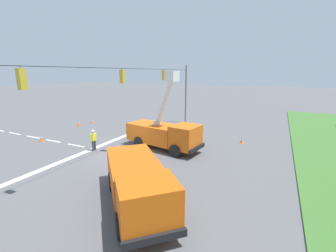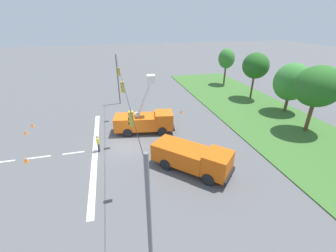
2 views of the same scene
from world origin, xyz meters
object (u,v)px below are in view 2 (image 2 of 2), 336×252
utility_truck_support_near (192,157)px  traffic_cone_mid_left (182,111)px  tree_west (256,66)px  traffic_cone_foreground_left (25,132)px  traffic_cone_foreground_right (26,159)px  tree_centre (292,82)px  utility_truck_bucket_lift (145,121)px  traffic_cone_mid_right (32,124)px  road_worker (98,142)px  tree_far_west (226,59)px  tree_east (318,87)px  traffic_cone_near_bucket (141,118)px

utility_truck_support_near → traffic_cone_mid_left: utility_truck_support_near is taller
tree_west → traffic_cone_foreground_left: bearing=-81.7°
traffic_cone_foreground_left → traffic_cone_foreground_right: traffic_cone_foreground_right is taller
tree_centre → traffic_cone_foreground_right: bearing=-81.9°
tree_west → utility_truck_bucket_lift: size_ratio=1.04×
utility_truck_bucket_lift → traffic_cone_mid_right: (-4.70, -12.85, -1.12)m
tree_centre → traffic_cone_mid_right: (-3.55, -32.27, -3.91)m
tree_centre → traffic_cone_foreground_left: bearing=-92.9°
traffic_cone_foreground_left → traffic_cone_mid_right: size_ratio=1.01×
utility_truck_support_near → road_worker: bearing=-123.2°
traffic_cone_mid_right → traffic_cone_foreground_right: bearing=10.8°
traffic_cone_foreground_left → road_worker: bearing=54.3°
tree_centre → road_worker: (4.11, -24.44, -3.19)m
tree_far_west → traffic_cone_mid_right: (11.46, -30.76, -4.63)m
tree_east → tree_far_west: bearing=179.2°
tree_west → traffic_cone_foreground_right: bearing=-70.3°
tree_far_west → traffic_cone_foreground_left: 34.03m
tree_east → utility_truck_bucket_lift: tree_east is taller
tree_west → traffic_cone_foreground_left: size_ratio=11.91×
traffic_cone_foreground_left → traffic_cone_mid_right: bearing=174.1°
tree_west → traffic_cone_mid_left: (2.89, -12.42, -4.93)m
traffic_cone_foreground_right → traffic_cone_mid_left: bearing=114.3°
tree_centre → road_worker: tree_centre is taller
tree_west → traffic_cone_mid_right: (2.63, -30.92, -4.92)m
traffic_cone_foreground_left → utility_truck_support_near: bearing=55.5°
tree_west → tree_east: size_ratio=0.96×
road_worker → traffic_cone_foreground_right: 6.36m
utility_truck_bucket_lift → traffic_cone_mid_right: 13.73m
tree_west → utility_truck_bucket_lift: 19.87m
tree_far_west → traffic_cone_mid_right: 33.15m
traffic_cone_foreground_right → utility_truck_support_near: bearing=71.2°
road_worker → traffic_cone_foreground_right: bearing=-87.7°
tree_east → utility_truck_bucket_lift: (-4.40, -17.61, -3.83)m
traffic_cone_mid_right → utility_truck_bucket_lift: bearing=69.9°
tree_centre → utility_truck_support_near: bearing=-61.3°
tree_east → utility_truck_support_near: bearing=-76.4°
traffic_cone_foreground_right → traffic_cone_foreground_left: bearing=-164.1°
tree_far_west → tree_west: (8.83, 0.16, 0.29)m
tree_east → traffic_cone_near_bucket: size_ratio=12.43×
tree_east → utility_truck_support_near: 15.87m
tree_east → utility_truck_bucket_lift: 18.55m
tree_east → utility_truck_support_near: (3.60, -14.94, -3.96)m
tree_far_west → utility_truck_bucket_lift: (16.16, -17.91, -3.52)m
tree_far_west → traffic_cone_foreground_left: (13.36, -30.96, -4.63)m
utility_truck_bucket_lift → traffic_cone_mid_right: utility_truck_bucket_lift is taller
traffic_cone_foreground_left → traffic_cone_foreground_right: (6.02, 1.71, 0.01)m
tree_centre → utility_truck_bucket_lift: size_ratio=0.97×
traffic_cone_near_bucket → utility_truck_bucket_lift: bearing=-0.3°
utility_truck_bucket_lift → traffic_cone_foreground_left: 13.39m
tree_west → traffic_cone_foreground_right: tree_west is taller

